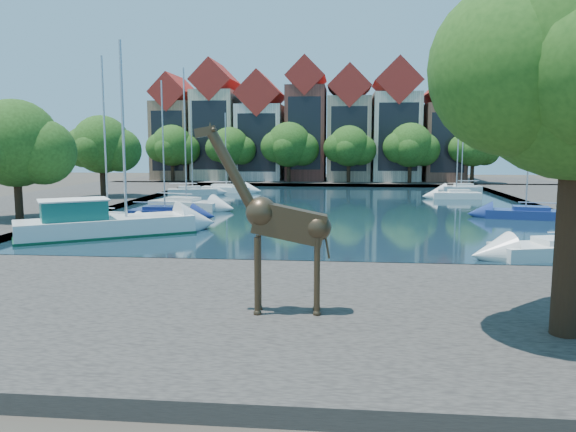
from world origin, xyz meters
The scene contains 31 objects.
ground centered at (0.00, 0.00, 0.00)m, with size 160.00×160.00×0.00m, color #38332B.
water_basin centered at (0.00, 24.00, 0.04)m, with size 38.00×50.00×0.08m, color black.
near_quay centered at (0.00, -7.00, 0.25)m, with size 50.00×14.00×0.50m, color #46423D.
far_quay centered at (0.00, 56.00, 0.25)m, with size 60.00×16.00×0.50m, color #46423D.
left_quay centered at (-25.00, 24.00, 0.25)m, with size 14.00×52.00×0.50m, color #46423D.
townhouse_west_end centered at (-23.00, 55.99, 7.36)m, with size 5.44×9.18×14.93m.
townhouse_west_mid centered at (-17.00, 55.99, 8.23)m, with size 5.94×9.18×16.79m.
townhouse_west_inner centered at (-10.50, 55.99, 7.35)m, with size 6.43×9.18×15.15m.
townhouse_center centered at (-4.00, 55.99, 8.36)m, with size 5.44×9.18×16.93m.
townhouse_east_inner centered at (2.00, 55.99, 7.73)m, with size 5.94×9.18×15.79m.
townhouse_east_mid centered at (8.50, 55.99, 8.10)m, with size 6.43×9.18×16.65m.
townhouse_east_end centered at (15.00, 55.99, 7.11)m, with size 5.44×9.18×14.43m.
far_tree_far_west centered at (-21.90, 50.49, 5.18)m, with size 7.28×5.60×7.68m.
far_tree_west centered at (-13.91, 50.49, 5.08)m, with size 6.76×5.20×7.36m.
far_tree_mid_west centered at (-5.89, 50.49, 5.29)m, with size 7.80×6.00×8.00m.
far_tree_mid_east centered at (2.10, 50.49, 5.13)m, with size 7.02×5.40×7.52m.
far_tree_east centered at (10.11, 50.49, 5.24)m, with size 7.54×5.80×7.84m.
far_tree_far_east centered at (18.09, 50.49, 5.08)m, with size 6.76×5.20×7.36m.
side_tree_left_near centered at (-20.89, 11.99, 5.49)m, with size 7.80×6.00×8.20m.
side_tree_left_far centered at (-21.90, 27.99, 5.38)m, with size 7.28×5.60×7.88m.
giraffe_statue centered at (-0.56, -7.76, 3.33)m, with size 4.03×0.81×5.75m.
motorsailer centered at (-13.29, 7.81, 0.98)m, with size 10.31×8.09×11.74m.
sailboat_left_a centered at (-14.19, 11.03, 0.67)m, with size 5.80×2.92×11.21m.
sailboat_left_b centered at (-12.00, 16.24, 0.59)m, with size 5.53×2.27×10.19m.
sailboat_left_c centered at (-12.00, 22.09, 0.65)m, with size 6.76×4.00×11.87m.
sailboat_left_d centered at (-15.00, 34.98, 0.63)m, with size 5.57×3.20×10.15m.
sailboat_left_e centered at (-12.00, 38.44, 0.59)m, with size 5.79×2.32×9.01m.
sailboat_right_a centered at (12.00, 4.00, 0.60)m, with size 6.76×3.88×8.75m.
sailboat_right_b centered at (15.00, 18.73, 0.59)m, with size 6.06×3.02×9.50m.
sailboat_right_c centered at (12.80, 33.72, 0.61)m, with size 4.81×1.83×9.85m.
sailboat_right_d centered at (14.93, 41.94, 0.63)m, with size 4.70×2.23×8.06m.
Camera 1 is at (1.40, -24.57, 5.73)m, focal length 35.00 mm.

